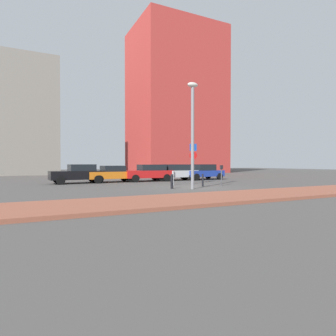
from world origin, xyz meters
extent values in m
plane|color=#4C4947|center=(0.00, 0.00, 0.00)|extent=(120.00, 120.00, 0.00)
cube|color=#93513D|center=(0.00, -5.92, 0.07)|extent=(40.00, 3.55, 0.14)
cube|color=black|center=(-6.28, 7.08, 0.66)|extent=(4.39, 1.96, 0.68)
cube|color=black|center=(-6.00, 7.10, 1.25)|extent=(2.06, 1.66, 0.51)
cylinder|color=black|center=(-7.68, 6.15, 0.32)|extent=(0.65, 0.26, 0.64)
cylinder|color=black|center=(-7.79, 7.81, 0.32)|extent=(0.65, 0.26, 0.64)
cylinder|color=black|center=(-4.77, 6.35, 0.32)|extent=(0.65, 0.26, 0.64)
cylinder|color=black|center=(-4.88, 8.01, 0.32)|extent=(0.65, 0.26, 0.64)
cube|color=orange|center=(-3.53, 7.19, 0.61)|extent=(4.27, 1.95, 0.58)
cube|color=black|center=(-3.45, 7.19, 1.15)|extent=(1.88, 1.66, 0.49)
cylinder|color=black|center=(-4.89, 6.25, 0.32)|extent=(0.65, 0.26, 0.64)
cylinder|color=black|center=(-5.00, 7.93, 0.32)|extent=(0.65, 0.26, 0.64)
cylinder|color=black|center=(-2.06, 6.45, 0.32)|extent=(0.65, 0.26, 0.64)
cylinder|color=black|center=(-2.18, 8.12, 0.32)|extent=(0.65, 0.26, 0.64)
cube|color=red|center=(-0.32, 7.06, 0.64)|extent=(4.29, 1.92, 0.64)
cube|color=black|center=(0.02, 7.05, 1.22)|extent=(2.29, 1.71, 0.52)
cylinder|color=black|center=(-1.79, 6.22, 0.32)|extent=(0.65, 0.24, 0.64)
cylinder|color=black|center=(-1.73, 8.00, 0.32)|extent=(0.65, 0.24, 0.64)
cylinder|color=black|center=(1.09, 6.12, 0.32)|extent=(0.65, 0.24, 0.64)
cylinder|color=black|center=(1.15, 7.90, 0.32)|extent=(0.65, 0.24, 0.64)
cube|color=#B7BABF|center=(2.26, 7.17, 0.63)|extent=(4.50, 2.10, 0.62)
cube|color=black|center=(2.49, 7.16, 1.21)|extent=(2.35, 1.82, 0.55)
cylinder|color=black|center=(0.72, 6.35, 0.32)|extent=(0.65, 0.26, 0.64)
cylinder|color=black|center=(0.83, 8.18, 0.32)|extent=(0.65, 0.26, 0.64)
cylinder|color=black|center=(3.70, 6.17, 0.32)|extent=(0.65, 0.26, 0.64)
cylinder|color=black|center=(3.81, 7.99, 0.32)|extent=(0.65, 0.26, 0.64)
cube|color=#1E389E|center=(5.42, 7.03, 0.61)|extent=(4.20, 2.08, 0.58)
cube|color=black|center=(5.49, 7.04, 1.20)|extent=(2.06, 1.79, 0.59)
cylinder|color=black|center=(4.09, 6.03, 0.32)|extent=(0.65, 0.26, 0.64)
cylinder|color=black|center=(3.97, 7.84, 0.32)|extent=(0.65, 0.26, 0.64)
cylinder|color=black|center=(6.86, 6.22, 0.32)|extent=(0.65, 0.26, 0.64)
cylinder|color=black|center=(6.74, 8.03, 0.32)|extent=(0.65, 0.26, 0.64)
cylinder|color=gray|center=(1.68, 2.64, 1.57)|extent=(0.10, 0.10, 3.14)
cube|color=#1447B7|center=(1.68, 2.64, 2.84)|extent=(0.54, 0.17, 0.55)
cylinder|color=red|center=(1.68, 2.64, 2.21)|extent=(0.59, 0.18, 0.60)
cylinder|color=#4C4C51|center=(2.43, 0.04, 0.59)|extent=(0.08, 0.08, 1.18)
cube|color=black|center=(2.43, 0.04, 1.32)|extent=(0.18, 0.14, 0.28)
cylinder|color=gray|center=(-0.73, -1.23, 3.13)|extent=(0.20, 0.20, 6.26)
ellipsoid|color=silver|center=(-0.73, -1.23, 6.41)|extent=(0.70, 0.36, 0.30)
cylinder|color=#B7B7BC|center=(-0.47, 1.91, 0.52)|extent=(0.12, 0.12, 1.05)
cylinder|color=black|center=(-1.74, -0.42, 0.45)|extent=(0.17, 0.17, 0.91)
cylinder|color=black|center=(0.90, 0.10, 0.43)|extent=(0.12, 0.12, 0.86)
cube|color=#BF3833|center=(13.32, 27.83, 12.40)|extent=(14.46, 12.33, 24.79)
cube|color=gray|center=(-11.59, 32.03, 8.00)|extent=(11.19, 15.66, 16.01)
camera|label=1|loc=(-9.76, -16.17, 1.60)|focal=30.19mm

